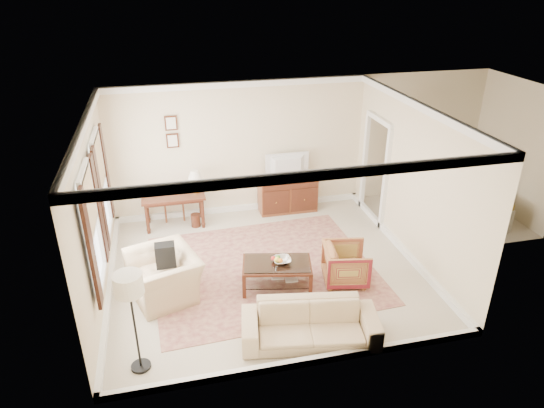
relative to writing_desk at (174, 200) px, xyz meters
name	(u,v)px	position (x,y,z in m)	size (l,w,h in m)	color
room_shell	(264,139)	(1.49, -2.08, 1.88)	(5.51, 5.01, 2.91)	beige
annex_bedroom	(453,201)	(5.98, -0.93, -0.25)	(3.00, 2.70, 2.90)	beige
window_front	(92,229)	(-1.21, -2.78, 0.96)	(0.12, 1.56, 1.80)	#CCB284
window_rear	(101,185)	(-1.21, -1.18, 0.96)	(0.12, 1.56, 1.80)	#CCB284
doorway	(375,171)	(4.20, -0.58, 0.48)	(0.10, 1.12, 2.25)	white
rug	(263,269)	(1.45, -2.08, -0.59)	(3.90, 3.35, 0.01)	maroon
writing_desk	(174,200)	(0.00, 0.00, 0.00)	(1.29, 0.64, 0.70)	#452013
desk_chair	(173,196)	(0.00, 0.35, -0.07)	(0.45, 0.45, 1.05)	brown
desk_lamp	(195,182)	(0.47, 0.00, 0.36)	(0.32, 0.32, 0.50)	silver
framed_prints	(172,132)	(0.10, 0.39, 1.35)	(0.25, 0.04, 0.68)	#452013
sideboard	(288,194)	(2.50, 0.15, -0.20)	(1.28, 0.49, 0.79)	brown
tv	(288,159)	(2.50, 0.13, 0.65)	(0.91, 0.53, 0.12)	black
coffee_table	(277,268)	(1.57, -2.67, -0.22)	(1.27, 0.90, 0.49)	#452013
fruit_bowl	(282,260)	(1.65, -2.67, -0.05)	(0.42, 0.42, 0.10)	silver
book_a	(272,275)	(1.50, -2.56, -0.40)	(0.28, 0.04, 0.38)	brown
book_b	(285,277)	(1.70, -2.69, -0.41)	(0.28, 0.03, 0.38)	brown
striped_armchair	(346,263)	(2.77, -2.77, -0.21)	(0.74, 0.69, 0.76)	maroon
club_armchair	(164,269)	(-0.29, -2.45, -0.08)	(1.17, 0.76, 1.02)	#CCB18A
backpack	(165,254)	(-0.24, -2.41, 0.17)	(0.32, 0.22, 0.40)	black
sofa	(310,319)	(1.72, -4.06, -0.21)	(1.98, 0.58, 0.77)	#CCB18A
floor_lamp	(129,291)	(-0.69, -4.06, 0.68)	(0.38, 0.38, 1.52)	black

